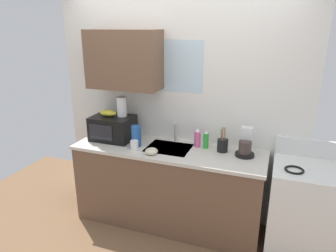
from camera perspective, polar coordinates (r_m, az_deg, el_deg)
kitchen_wall_assembly at (r=3.43m, az=0.20°, el=4.93°), size 2.81×0.42×2.50m
counter_unit at (r=3.45m, az=0.00°, el=-10.96°), size 2.04×0.63×0.90m
sink_faucet at (r=3.43m, az=1.30°, el=-1.15°), size 0.03×0.03×0.21m
stove_range at (r=3.31m, az=23.52°, el=-14.04°), size 0.60×0.60×1.08m
microwave at (r=3.53m, az=-10.21°, el=-0.35°), size 0.46×0.35×0.27m
banana_bunch at (r=3.51m, az=-11.05°, el=2.39°), size 0.20×0.11×0.07m
paper_towel_roll at (r=3.46m, az=-8.57°, el=3.58°), size 0.11×0.11×0.22m
coffee_maker at (r=3.16m, az=14.20°, el=-3.46°), size 0.19×0.21×0.28m
dish_soap_bottle_pink at (r=3.29m, az=5.47°, el=-2.25°), size 0.07×0.07×0.21m
dish_soap_bottle_green at (r=3.26m, az=7.05°, el=-2.55°), size 0.06×0.06×0.20m
cereal_canister at (r=3.30m, az=-5.92°, el=-1.87°), size 0.10×0.10×0.23m
mug_white at (r=3.24m, az=-6.27°, el=-3.51°), size 0.08×0.08×0.09m
utensil_crock at (r=3.21m, az=10.09°, el=-3.50°), size 0.11×0.11×0.27m
small_bowl at (r=3.11m, az=-3.09°, el=-4.69°), size 0.13×0.13×0.06m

